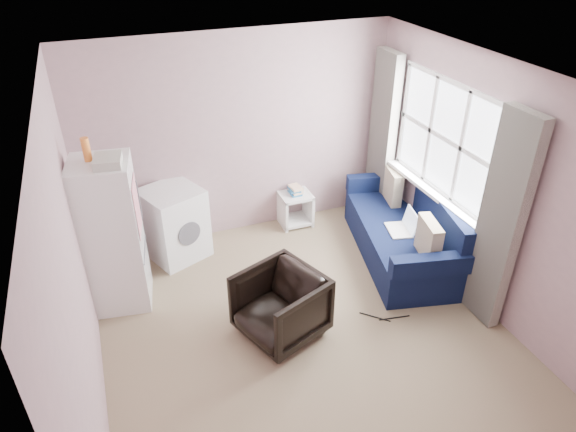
# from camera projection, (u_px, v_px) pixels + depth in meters

# --- Properties ---
(room) EXTENTS (3.84, 4.24, 2.54)m
(room) POSITION_uv_depth(u_px,v_px,m) (309.00, 225.00, 4.43)
(room) COLOR #8D795C
(room) RESTS_ON ground
(armchair) EXTENTS (0.89, 0.92, 0.74)m
(armchair) POSITION_uv_depth(u_px,v_px,m) (280.00, 303.00, 4.89)
(armchair) COLOR black
(armchair) RESTS_ON ground
(fridge) EXTENTS (0.64, 0.63, 1.84)m
(fridge) POSITION_uv_depth(u_px,v_px,m) (112.00, 235.00, 5.08)
(fridge) COLOR white
(fridge) RESTS_ON ground
(washing_machine) EXTENTS (0.80, 0.80, 0.87)m
(washing_machine) POSITION_uv_depth(u_px,v_px,m) (174.00, 222.00, 5.98)
(washing_machine) COLOR white
(washing_machine) RESTS_ON ground
(side_table) EXTENTS (0.40, 0.40, 0.55)m
(side_table) POSITION_uv_depth(u_px,v_px,m) (295.00, 206.00, 6.69)
(side_table) COLOR white
(side_table) RESTS_ON ground
(sofa) EXTENTS (1.31, 2.12, 0.88)m
(sofa) POSITION_uv_depth(u_px,v_px,m) (407.00, 232.00, 6.04)
(sofa) COLOR #0B1536
(sofa) RESTS_ON ground
(window_dressing) EXTENTS (0.17, 2.62, 2.18)m
(window_dressing) POSITION_uv_depth(u_px,v_px,m) (433.00, 174.00, 5.60)
(window_dressing) COLOR white
(window_dressing) RESTS_ON ground
(floor_cables) EXTENTS (0.46, 0.24, 0.01)m
(floor_cables) POSITION_uv_depth(u_px,v_px,m) (385.00, 317.00, 5.25)
(floor_cables) COLOR black
(floor_cables) RESTS_ON ground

